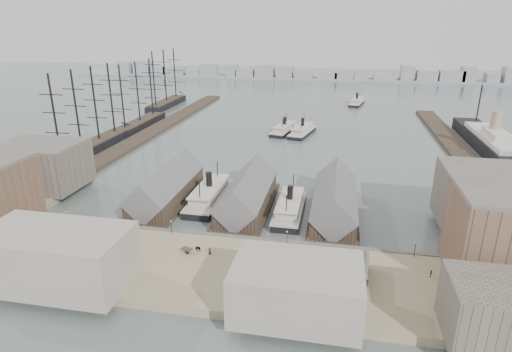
% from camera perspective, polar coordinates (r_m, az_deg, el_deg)
% --- Properties ---
extents(ground, '(900.00, 900.00, 0.00)m').
position_cam_1_polar(ground, '(116.62, -2.87, -7.72)').
color(ground, '#4E5A58').
rests_on(ground, ground).
extents(quay, '(180.00, 30.00, 2.00)m').
position_cam_1_polar(quay, '(99.44, -5.70, -12.44)').
color(quay, gray).
rests_on(quay, ground).
extents(seawall, '(180.00, 1.20, 2.30)m').
position_cam_1_polar(seawall, '(111.64, -3.52, -8.41)').
color(seawall, '#59544C').
rests_on(seawall, ground).
extents(west_wharf, '(10.00, 220.00, 1.60)m').
position_cam_1_polar(west_wharf, '(227.25, -13.62, 5.80)').
color(west_wharf, '#2D231C').
rests_on(west_wharf, ground).
extents(east_wharf, '(10.00, 180.00, 1.60)m').
position_cam_1_polar(east_wharf, '(204.29, 25.58, 2.82)').
color(east_wharf, '#2D231C').
rests_on(east_wharf, ground).
extents(ferry_shed_west, '(14.00, 42.00, 12.60)m').
position_cam_1_polar(ferry_shed_west, '(137.08, -11.81, -1.65)').
color(ferry_shed_west, '#2D231C').
rests_on(ferry_shed_west, ground).
extents(ferry_shed_center, '(14.00, 42.00, 12.60)m').
position_cam_1_polar(ferry_shed_center, '(129.56, -1.12, -2.51)').
color(ferry_shed_center, '#2D231C').
rests_on(ferry_shed_center, ground).
extents(ferry_shed_east, '(14.00, 42.00, 12.60)m').
position_cam_1_polar(ferry_shed_east, '(127.01, 10.44, -3.33)').
color(ferry_shed_east, '#2D231C').
rests_on(ferry_shed_east, ground).
extents(warehouse_west_back, '(26.00, 20.00, 14.00)m').
position_cam_1_polar(warehouse_west_back, '(158.49, -26.62, 1.23)').
color(warehouse_west_back, '#60564C').
rests_on(warehouse_west_back, west_land).
extents(warehouse_east_back, '(28.00, 20.00, 15.00)m').
position_cam_1_polar(warehouse_east_back, '(130.54, 29.31, -2.72)').
color(warehouse_east_back, '#60564C').
rests_on(warehouse_east_back, east_land).
extents(street_bldg_center, '(24.00, 16.00, 10.00)m').
position_cam_1_polar(street_bldg_center, '(82.98, 5.48, -14.73)').
color(street_bldg_center, gray).
rests_on(street_bldg_center, quay).
extents(street_bldg_west, '(30.00, 16.00, 12.00)m').
position_cam_1_polar(street_bldg_west, '(99.25, -25.04, -9.79)').
color(street_bldg_west, gray).
rests_on(street_bldg_west, quay).
extents(street_bldg_east, '(18.00, 14.00, 11.00)m').
position_cam_1_polar(street_bldg_east, '(86.83, 29.99, -15.54)').
color(street_bldg_east, '#60564C').
rests_on(street_bldg_east, quay).
extents(lamp_post_far_w, '(0.44, 0.44, 3.92)m').
position_cam_1_polar(lamp_post_far_w, '(126.84, -23.94, -4.80)').
color(lamp_post_far_w, black).
rests_on(lamp_post_far_w, quay).
extents(lamp_post_near_w, '(0.44, 0.44, 3.92)m').
position_cam_1_polar(lamp_post_near_w, '(112.93, -11.23, -6.40)').
color(lamp_post_near_w, black).
rests_on(lamp_post_near_w, quay).
extents(lamp_post_near_e, '(0.44, 0.44, 3.92)m').
position_cam_1_polar(lamp_post_near_e, '(105.92, 4.15, -7.90)').
color(lamp_post_near_e, black).
rests_on(lamp_post_near_e, quay).
extents(lamp_post_far_e, '(0.44, 0.44, 3.92)m').
position_cam_1_polar(lamp_post_far_e, '(107.17, 20.47, -8.88)').
color(lamp_post_far_e, black).
rests_on(lamp_post_far_e, quay).
extents(far_shore, '(500.00, 40.00, 15.72)m').
position_cam_1_polar(far_shore, '(438.03, 7.63, 13.18)').
color(far_shore, gray).
rests_on(far_shore, ground).
extents(ferry_docked_west, '(8.79, 29.29, 10.46)m').
position_cam_1_polar(ferry_docked_west, '(136.22, -6.20, -2.47)').
color(ferry_docked_west, black).
rests_on(ferry_docked_west, ground).
extents(ferry_docked_east, '(7.89, 26.30, 9.39)m').
position_cam_1_polar(ferry_docked_east, '(127.50, 4.51, -4.14)').
color(ferry_docked_east, black).
rests_on(ferry_docked_east, ground).
extents(ferry_open_near, '(12.87, 26.60, 9.13)m').
position_cam_1_polar(ferry_open_near, '(218.01, 6.20, 6.03)').
color(ferry_open_near, black).
rests_on(ferry_open_near, ground).
extents(ferry_open_mid, '(13.03, 25.78, 8.83)m').
position_cam_1_polar(ferry_open_mid, '(220.98, 3.81, 6.27)').
color(ferry_open_mid, black).
rests_on(ferry_open_mid, ground).
extents(ferry_open_far, '(11.91, 25.32, 8.70)m').
position_cam_1_polar(ferry_open_far, '(305.37, 13.27, 9.59)').
color(ferry_open_far, black).
rests_on(ferry_open_far, ground).
extents(sailing_ship_near, '(8.80, 60.59, 36.16)m').
position_cam_1_polar(sailing_ship_near, '(201.62, -21.12, 3.79)').
color(sailing_ship_near, black).
rests_on(sailing_ship_near, ground).
extents(sailing_ship_mid, '(8.42, 48.67, 34.63)m').
position_cam_1_polar(sailing_ship_mid, '(241.21, -15.17, 6.88)').
color(sailing_ship_mid, black).
rests_on(sailing_ship_mid, ground).
extents(sailing_ship_far, '(9.03, 50.19, 37.14)m').
position_cam_1_polar(sailing_ship_far, '(297.86, -11.82, 9.57)').
color(sailing_ship_far, black).
rests_on(sailing_ship_far, ground).
extents(ocean_steamer, '(12.30, 89.89, 17.98)m').
position_cam_1_polar(ocean_steamer, '(213.92, 28.91, 3.84)').
color(ocean_steamer, black).
rests_on(ocean_steamer, ground).
extents(tram, '(3.92, 11.52, 4.02)m').
position_cam_1_polar(tram, '(95.82, 13.79, -12.18)').
color(tram, black).
rests_on(tram, quay).
extents(horse_cart_left, '(4.74, 2.98, 1.48)m').
position_cam_1_polar(horse_cart_left, '(120.27, -22.69, -6.99)').
color(horse_cart_left, black).
rests_on(horse_cart_left, quay).
extents(horse_cart_center, '(4.90, 2.97, 1.56)m').
position_cam_1_polar(horse_cart_center, '(104.74, -8.21, -9.61)').
color(horse_cart_center, black).
rests_on(horse_cart_center, quay).
extents(horse_cart_right, '(4.76, 3.13, 1.50)m').
position_cam_1_polar(horse_cart_right, '(94.31, 8.20, -13.25)').
color(horse_cart_right, black).
rests_on(horse_cart_right, quay).
extents(pedestrian_0, '(0.80, 0.76, 1.76)m').
position_cam_1_polar(pedestrian_0, '(125.48, -25.23, -6.19)').
color(pedestrian_0, black).
rests_on(pedestrian_0, quay).
extents(pedestrian_1, '(1.03, 1.03, 1.68)m').
position_cam_1_polar(pedestrian_1, '(113.80, -21.18, -8.30)').
color(pedestrian_1, black).
rests_on(pedestrian_1, quay).
extents(pedestrian_2, '(1.21, 0.95, 1.65)m').
position_cam_1_polar(pedestrian_2, '(116.97, -15.99, -6.89)').
color(pedestrian_2, black).
rests_on(pedestrian_2, quay).
extents(pedestrian_3, '(1.03, 0.75, 1.62)m').
position_cam_1_polar(pedestrian_3, '(103.05, -15.51, -10.71)').
color(pedestrian_3, black).
rests_on(pedestrian_3, quay).
extents(pedestrian_4, '(0.96, 0.91, 1.66)m').
position_cam_1_polar(pedestrian_4, '(103.48, -6.18, -9.88)').
color(pedestrian_4, black).
rests_on(pedestrian_4, quay).
extents(pedestrian_5, '(0.79, 0.81, 1.80)m').
position_cam_1_polar(pedestrian_5, '(94.94, -0.50, -12.69)').
color(pedestrian_5, black).
rests_on(pedestrian_5, quay).
extents(pedestrian_6, '(0.97, 0.84, 1.72)m').
position_cam_1_polar(pedestrian_6, '(102.88, 6.33, -10.06)').
color(pedestrian_6, black).
rests_on(pedestrian_6, quay).
extents(pedestrian_7, '(1.04, 1.26, 1.70)m').
position_cam_1_polar(pedestrian_7, '(94.29, 14.60, -13.71)').
color(pedestrian_7, black).
rests_on(pedestrian_7, quay).
extents(pedestrian_8, '(0.55, 0.99, 1.60)m').
position_cam_1_polar(pedestrian_8, '(102.00, 22.29, -11.91)').
color(pedestrian_8, black).
rests_on(pedestrian_8, quay).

